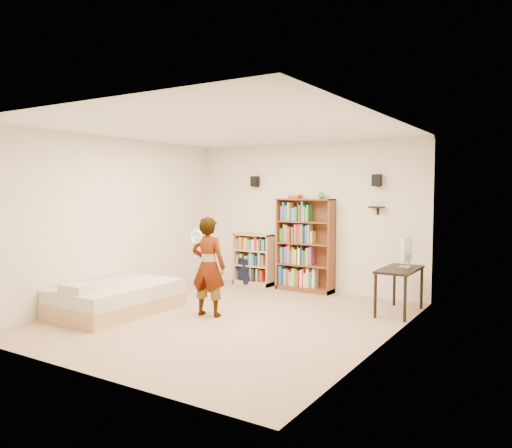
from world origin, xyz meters
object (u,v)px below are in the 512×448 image
Objects in this scene: tall_bookshelf at (305,245)px; low_bookshelf at (253,259)px; daybed at (116,295)px; person at (208,266)px; computer_desk at (399,291)px.

low_bookshelf is at bearing 179.65° from tall_bookshelf.
low_bookshelf is 0.54× the size of daybed.
tall_bookshelf is 1.70× the size of low_bookshelf.
tall_bookshelf is at bearing -109.00° from person.
daybed is (-1.70, -2.93, -0.57)m from tall_bookshelf.
tall_bookshelf is 2.11m from computer_desk.
computer_desk is (1.92, -0.72, -0.50)m from tall_bookshelf.
tall_bookshelf is 3.43m from daybed.
low_bookshelf is 3.00m from daybed.
daybed is (-0.58, -2.94, -0.22)m from low_bookshelf.
low_bookshelf is 0.68× the size of person.
person is at bearing -99.61° from tall_bookshelf.
low_bookshelf is at bearing 166.61° from computer_desk.
computer_desk is 2.87m from person.
low_bookshelf is 2.48m from person.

